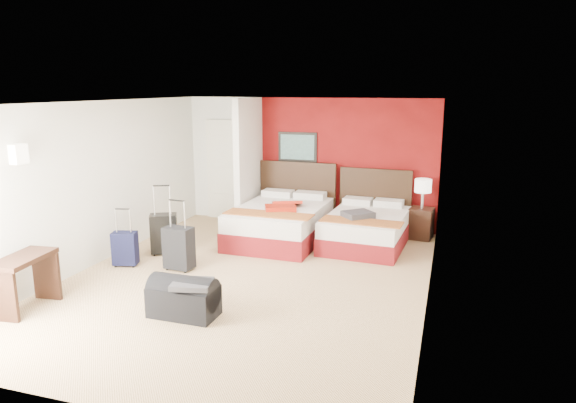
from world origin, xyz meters
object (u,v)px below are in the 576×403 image
at_px(bed_left, 280,224).
at_px(bed_right, 366,230).
at_px(suitcase_black, 164,235).
at_px(suitcase_navy, 125,250).
at_px(table_lamp, 423,194).
at_px(nightstand, 421,223).
at_px(suitcase_charcoal, 179,250).
at_px(duffel_bag, 184,300).
at_px(red_suitcase_open, 284,206).
at_px(desk, 26,283).

height_order(bed_left, bed_right, bed_left).
distance_m(bed_left, suitcase_black, 2.05).
relative_size(bed_left, suitcase_navy, 4.13).
bearing_deg(table_lamp, suitcase_navy, -145.74).
bearing_deg(nightstand, table_lamp, 0.00).
distance_m(nightstand, suitcase_charcoal, 4.38).
distance_m(table_lamp, suitcase_charcoal, 4.41).
xyz_separation_m(suitcase_navy, duffel_bag, (1.73, -1.34, -0.05)).
xyz_separation_m(suitcase_charcoal, duffel_bag, (0.86, -1.43, -0.11)).
height_order(nightstand, duffel_bag, nightstand).
distance_m(nightstand, suitcase_black, 4.54).
bearing_deg(bed_right, bed_left, -170.03).
bearing_deg(bed_right, red_suitcase_open, -165.62).
distance_m(bed_right, nightstand, 1.14).
xyz_separation_m(bed_right, red_suitcase_open, (-1.41, -0.27, 0.39)).
bearing_deg(red_suitcase_open, suitcase_charcoal, -143.97).
distance_m(suitcase_black, desk, 2.51).
bearing_deg(suitcase_navy, nightstand, 18.63).
xyz_separation_m(suitcase_black, desk, (-0.46, -2.47, 0.03)).
distance_m(duffel_bag, desk, 1.99).
xyz_separation_m(nightstand, duffel_bag, (-2.51, -4.23, -0.08)).
height_order(table_lamp, desk, table_lamp).
height_order(bed_left, red_suitcase_open, red_suitcase_open).
bearing_deg(red_suitcase_open, suitcase_navy, -159.02).
height_order(table_lamp, duffel_bag, table_lamp).
bearing_deg(suitcase_navy, table_lamp, 18.63).
bearing_deg(suitcase_charcoal, bed_right, 44.58).
height_order(nightstand, suitcase_charcoal, suitcase_charcoal).
xyz_separation_m(suitcase_black, suitcase_navy, (-0.26, -0.70, -0.07)).
height_order(suitcase_black, suitcase_navy, suitcase_black).
xyz_separation_m(table_lamp, suitcase_navy, (-4.24, -2.89, -0.58)).
bearing_deg(bed_left, duffel_bag, -90.61).
distance_m(table_lamp, desk, 6.45).
xyz_separation_m(suitcase_navy, desk, (-0.20, -1.76, 0.09)).
bearing_deg(duffel_bag, nightstand, 60.02).
relative_size(bed_left, duffel_bag, 2.57).
bearing_deg(bed_left, red_suitcase_open, -43.58).
bearing_deg(suitcase_black, suitcase_charcoal, -71.73).
relative_size(bed_left, desk, 2.51).
distance_m(suitcase_charcoal, suitcase_navy, 0.88).
xyz_separation_m(table_lamp, suitcase_charcoal, (-3.37, -2.80, -0.51)).
bearing_deg(suitcase_charcoal, suitcase_navy, -169.15).
bearing_deg(suitcase_black, nightstand, 1.83).
xyz_separation_m(suitcase_black, suitcase_charcoal, (0.62, -0.61, -0.01)).
height_order(red_suitcase_open, suitcase_charcoal, red_suitcase_open).
relative_size(bed_left, nightstand, 3.70).
relative_size(table_lamp, suitcase_black, 0.83).
height_order(suitcase_charcoal, desk, desk).
xyz_separation_m(bed_right, desk, (-3.57, -3.93, 0.07)).
bearing_deg(suitcase_navy, bed_right, 17.12).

